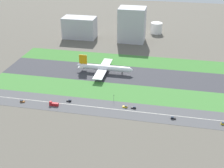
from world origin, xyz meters
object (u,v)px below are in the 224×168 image
object	(u,v)px
car_2	(69,101)
terminal_building	(80,28)
airliner	(103,68)
truck_0	(54,104)
traffic_light	(114,98)
car_3	(223,123)
car_1	(22,101)
car_4	(134,107)
hangar_building	(132,25)
car_0	(125,107)
fuel_tank_west	(156,28)
car_5	(173,118)

from	to	relation	value
car_2	terminal_building	bearing A→B (deg)	103.89
airliner	truck_0	xyz separation A→B (m)	(-28.64, -78.00, -4.56)
traffic_light	terminal_building	xyz separation A→B (m)	(-86.12, 174.01, 11.04)
traffic_light	car_2	bearing A→B (deg)	-168.99
car_3	traffic_light	bearing A→B (deg)	-10.64
car_1	car_3	bearing A→B (deg)	-180.00
car_4	traffic_light	xyz separation A→B (m)	(-19.88, 7.99, 3.37)
airliner	hangar_building	world-z (taller)	hangar_building
airliner	hangar_building	distance (m)	116.41
car_3	car_1	bearing A→B (deg)	0.00
car_4	hangar_building	distance (m)	185.66
airliner	car_0	size ratio (longest dim) A/B	14.77
traffic_light	fuel_tank_west	size ratio (longest dim) A/B	0.41
car_5	truck_0	world-z (taller)	truck_0
truck_0	fuel_tank_west	size ratio (longest dim) A/B	0.48
car_4	car_1	size ratio (longest dim) A/B	1.00
terminal_building	car_0	bearing A→B (deg)	-61.64
car_5	car_3	bearing A→B (deg)	-180.00
car_4	truck_0	distance (m)	72.95
car_0	car_1	size ratio (longest dim) A/B	1.00
car_5	terminal_building	bearing A→B (deg)	-53.70
car_3	terminal_building	xyz separation A→B (m)	(-181.86, 192.00, 14.41)
car_3	airliner	bearing A→B (deg)	-33.14
car_2	terminal_building	xyz separation A→B (m)	(-45.02, 182.00, 14.41)
car_4	fuel_tank_west	distance (m)	227.15
car_5	truck_0	bearing A→B (deg)	0.00
terminal_building	hangar_building	world-z (taller)	hangar_building
car_0	terminal_building	distance (m)	207.33
traffic_light	fuel_tank_west	xyz separation A→B (m)	(24.06, 219.01, 3.89)
car_5	car_3	size ratio (longest dim) A/B	1.00
car_2	car_4	size ratio (longest dim) A/B	1.00
car_0	hangar_building	size ratio (longest dim) A/B	0.09
car_5	airliner	bearing A→B (deg)	-44.76
hangar_building	fuel_tank_west	bearing A→B (deg)	54.15
car_2	traffic_light	size ratio (longest dim) A/B	0.61
car_4	hangar_building	size ratio (longest dim) A/B	0.09
airliner	hangar_building	xyz separation A→B (m)	(15.29, 114.00, 17.95)
car_3	hangar_building	xyz separation A→B (m)	(-104.20, 192.00, 23.26)
car_5	car_4	xyz separation A→B (m)	(-35.03, 10.00, 0.00)
car_3	car_4	xyz separation A→B (m)	(-75.86, 10.00, 0.00)
car_3	hangar_building	world-z (taller)	hangar_building
airliner	car_0	bearing A→B (deg)	-62.19
car_5	car_1	xyz separation A→B (m)	(-138.42, 0.00, 0.00)
car_5	truck_0	xyz separation A→B (m)	(-107.29, -0.00, 0.75)
truck_0	car_4	bearing A→B (deg)	-172.12
airliner	car_4	size ratio (longest dim) A/B	14.77
car_3	terminal_building	distance (m)	264.85
truck_0	terminal_building	size ratio (longest dim) A/B	0.18
car_2	truck_0	xyz separation A→B (m)	(-11.28, -10.00, 0.75)
fuel_tank_west	traffic_light	bearing A→B (deg)	-96.27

